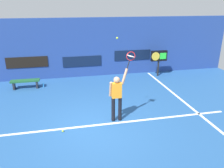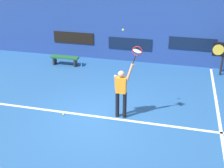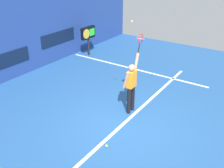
{
  "view_description": "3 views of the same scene",
  "coord_description": "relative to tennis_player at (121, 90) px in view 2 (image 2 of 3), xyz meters",
  "views": [
    {
      "loc": [
        -0.95,
        -6.87,
        4.09
      ],
      "look_at": [
        0.59,
        0.28,
        1.42
      ],
      "focal_mm": 35.77,
      "sensor_mm": 36.0,
      "label": 1
    },
    {
      "loc": [
        2.53,
        -8.18,
        5.19
      ],
      "look_at": [
        0.42,
        0.24,
        1.19
      ],
      "focal_mm": 46.61,
      "sensor_mm": 36.0,
      "label": 2
    },
    {
      "loc": [
        -5.72,
        -3.42,
        4.64
      ],
      "look_at": [
        0.45,
        0.77,
        0.98
      ],
      "focal_mm": 41.21,
      "sensor_mm": 36.0,
      "label": 3
    }
  ],
  "objects": [
    {
      "name": "sponsor_banner_starboard",
      "position": [
        2.26,
        5.45,
        0.13
      ],
      "size": [
        2.2,
        0.03,
        0.6
      ],
      "primitive_type": "cube",
      "color": "#0C1933"
    },
    {
      "name": "court_baseline",
      "position": [
        -0.74,
        -0.21,
        -1.0
      ],
      "size": [
        10.0,
        0.1,
        0.01
      ],
      "primitive_type": "cube",
      "color": "white",
      "rests_on": "ground_plane"
    },
    {
      "name": "tennis_player",
      "position": [
        0.0,
        0.0,
        0.0
      ],
      "size": [
        0.65,
        0.31,
        1.98
      ],
      "color": "black",
      "rests_on": "ground_plane"
    },
    {
      "name": "sponsor_banner_center",
      "position": [
        -0.74,
        5.45,
        -0.09
      ],
      "size": [
        2.2,
        0.03,
        0.6
      ],
      "primitive_type": "cube",
      "color": "#0C1933"
    },
    {
      "name": "court_bench",
      "position": [
        -3.74,
        4.13,
        -0.67
      ],
      "size": [
        1.4,
        0.36,
        0.45
      ],
      "color": "#1E592D",
      "rests_on": "ground_plane"
    },
    {
      "name": "court_sideline",
      "position": [
        3.26,
        1.78,
        -1.0
      ],
      "size": [
        0.1,
        7.0,
        0.01
      ],
      "primitive_type": "cube",
      "color": "white",
      "rests_on": "ground_plane"
    },
    {
      "name": "tennis_ball",
      "position": [
        0.02,
        0.07,
        1.99
      ],
      "size": [
        0.07,
        0.07,
        0.07
      ],
      "primitive_type": "sphere",
      "color": "#CCE033"
    },
    {
      "name": "spare_ball",
      "position": [
        -1.95,
        -0.39,
        -0.98
      ],
      "size": [
        0.07,
        0.07,
        0.07
      ],
      "primitive_type": "sphere",
      "color": "#CCE033",
      "rests_on": "ground_plane"
    },
    {
      "name": "ground_plane",
      "position": [
        -0.74,
        -0.22,
        -1.01
      ],
      "size": [
        18.0,
        18.0,
        0.0
      ],
      "primitive_type": "plane",
      "color": "#23518C"
    },
    {
      "name": "sponsor_banner_portside",
      "position": [
        -3.74,
        5.45,
        0.02
      ],
      "size": [
        2.2,
        0.03,
        0.6
      ],
      "primitive_type": "cube",
      "color": "black"
    },
    {
      "name": "scoreboard_clock",
      "position": [
        3.61,
        4.68,
        0.14
      ],
      "size": [
        0.96,
        0.2,
        1.51
      ],
      "color": "black",
      "rests_on": "ground_plane"
    },
    {
      "name": "tennis_racket",
      "position": [
        0.47,
        -0.0,
        1.35
      ],
      "size": [
        0.39,
        0.27,
        0.63
      ],
      "color": "black"
    },
    {
      "name": "back_wall",
      "position": [
        -0.74,
        5.57,
        0.66
      ],
      "size": [
        18.0,
        0.2,
        3.34
      ],
      "primitive_type": "cube",
      "color": "navy",
      "rests_on": "ground_plane"
    },
    {
      "name": "water_bottle",
      "position": [
        -2.89,
        4.13,
        -0.89
      ],
      "size": [
        0.07,
        0.07,
        0.24
      ],
      "primitive_type": "cylinder",
      "color": "#338CD8",
      "rests_on": "ground_plane"
    }
  ]
}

